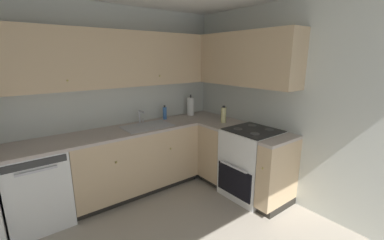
{
  "coord_description": "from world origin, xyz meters",
  "views": [
    {
      "loc": [
        -0.89,
        -1.57,
        1.81
      ],
      "look_at": [
        0.99,
        0.87,
        1.03
      ],
      "focal_mm": 23.55,
      "sensor_mm": 36.0,
      "label": 1
    }
  ],
  "objects_px": {
    "soap_bottle": "(165,113)",
    "oil_bottle": "(224,115)",
    "paper_towel_roll": "(191,106)",
    "dishwasher": "(37,187)",
    "oven_range": "(251,163)"
  },
  "relations": [
    {
      "from": "soap_bottle",
      "to": "oil_bottle",
      "type": "xyz_separation_m",
      "value": [
        0.56,
        -0.69,
        0.02
      ]
    },
    {
      "from": "soap_bottle",
      "to": "paper_towel_roll",
      "type": "xyz_separation_m",
      "value": [
        0.47,
        -0.02,
        0.05
      ]
    },
    {
      "from": "soap_bottle",
      "to": "oil_bottle",
      "type": "distance_m",
      "value": 0.88
    },
    {
      "from": "soap_bottle",
      "to": "paper_towel_roll",
      "type": "bearing_deg",
      "value": -2.42
    },
    {
      "from": "dishwasher",
      "to": "paper_towel_roll",
      "type": "xyz_separation_m",
      "value": [
        2.23,
        0.16,
        0.61
      ]
    },
    {
      "from": "oven_range",
      "to": "soap_bottle",
      "type": "relative_size",
      "value": 4.93
    },
    {
      "from": "oven_range",
      "to": "paper_towel_roll",
      "type": "xyz_separation_m",
      "value": [
        -0.1,
        1.19,
        0.58
      ]
    },
    {
      "from": "paper_towel_roll",
      "to": "dishwasher",
      "type": "bearing_deg",
      "value": -175.87
    },
    {
      "from": "soap_bottle",
      "to": "oil_bottle",
      "type": "height_order",
      "value": "oil_bottle"
    },
    {
      "from": "dishwasher",
      "to": "oven_range",
      "type": "distance_m",
      "value": 2.55
    },
    {
      "from": "oven_range",
      "to": "soap_bottle",
      "type": "height_order",
      "value": "soap_bottle"
    },
    {
      "from": "paper_towel_roll",
      "to": "soap_bottle",
      "type": "bearing_deg",
      "value": 177.58
    },
    {
      "from": "oven_range",
      "to": "dishwasher",
      "type": "bearing_deg",
      "value": 156.12
    },
    {
      "from": "paper_towel_roll",
      "to": "oil_bottle",
      "type": "xyz_separation_m",
      "value": [
        0.08,
        -0.67,
        -0.03
      ]
    },
    {
      "from": "dishwasher",
      "to": "soap_bottle",
      "type": "relative_size",
      "value": 4.06
    }
  ]
}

